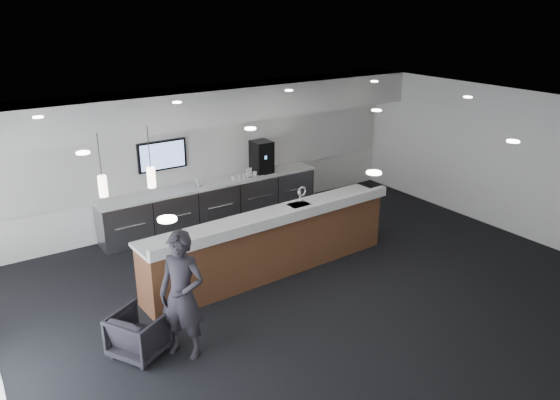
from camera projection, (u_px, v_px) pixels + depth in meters
ground at (314, 291)px, 9.28m from camera, size 10.00×10.00×0.00m
ceiling at (318, 117)px, 8.25m from camera, size 10.00×8.00×0.02m
back_wall at (204, 154)px, 11.88m from camera, size 10.00×0.02×3.00m
right_wall at (506, 161)px, 11.38m from camera, size 0.02×8.00×3.00m
soffit_bulkhead at (211, 105)px, 11.13m from camera, size 10.00×0.90×0.70m
alcove_panel at (205, 150)px, 11.82m from camera, size 9.80×0.06×1.40m
back_credenza at (214, 203)px, 11.95m from camera, size 5.06×0.66×0.95m
wall_tv at (162, 155)px, 11.23m from camera, size 1.05×0.08×0.62m
pendant_left at (151, 178)px, 7.87m from camera, size 0.12×0.12×0.30m
pendant_right at (103, 186)px, 7.50m from camera, size 0.12×0.12×0.30m
ceiling_can_lights at (318, 119)px, 8.26m from camera, size 7.00×5.00×0.02m
service_counter at (271, 243)px, 9.74m from camera, size 4.93×1.03×1.49m
coffee_machine at (262, 157)px, 12.40m from camera, size 0.42×0.55×0.72m
info_sign_left at (199, 181)px, 11.51m from camera, size 0.15×0.07×0.21m
info_sign_right at (249, 173)px, 12.09m from camera, size 0.16×0.06×0.21m
armchair at (139, 333)px, 7.55m from camera, size 0.95×0.94×0.64m
lounge_guest at (182, 295)px, 7.35m from camera, size 0.75×0.80×1.84m
cup_0 at (271, 170)px, 12.45m from camera, size 0.10×0.10×0.09m
cup_1 at (265, 172)px, 12.38m from camera, size 0.14×0.14×0.09m
cup_2 at (260, 173)px, 12.31m from camera, size 0.12×0.12×0.09m
cup_3 at (255, 174)px, 12.23m from camera, size 0.13×0.13×0.09m
cup_4 at (250, 175)px, 12.16m from camera, size 0.14×0.14×0.09m
cup_5 at (244, 176)px, 12.09m from camera, size 0.11×0.11×0.09m
cup_6 at (239, 177)px, 12.01m from camera, size 0.14×0.14×0.09m
cup_7 at (233, 178)px, 11.94m from camera, size 0.12×0.12×0.09m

